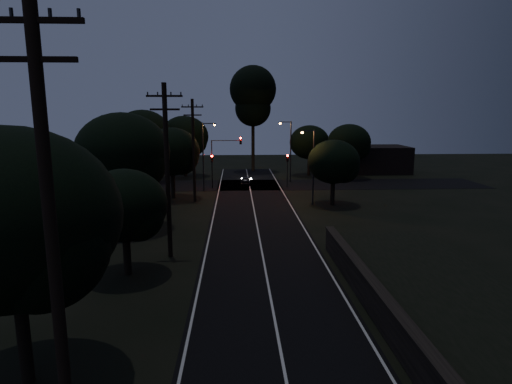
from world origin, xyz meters
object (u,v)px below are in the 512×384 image
utility_pole_mid (167,169)px  utility_pole_far (193,149)px  utility_pole_near (52,244)px  streetlight_b (289,147)px  signal_left (212,165)px  signal_right (287,165)px  signal_mast (226,153)px  tall_pine (253,95)px  streetlight_a (205,152)px  streetlight_c (312,162)px  car (246,181)px

utility_pole_mid → utility_pole_far: 17.00m
utility_pole_near → streetlight_b: bearing=76.2°
signal_left → signal_right: (9.20, 0.00, 0.00)m
utility_pole_near → signal_mast: size_ratio=1.92×
signal_right → streetlight_b: bearing=80.0°
signal_mast → streetlight_b: (8.22, 4.01, 0.30)m
utility_pole_mid → tall_pine: tall_pine is taller
utility_pole_near → tall_pine: size_ratio=0.74×
signal_mast → streetlight_a: 3.13m
streetlight_c → utility_pole_near: bearing=-110.3°
utility_pole_near → tall_pine: bearing=83.0°
streetlight_b → streetlight_c: streetlight_b is taller
signal_right → signal_mast: 7.66m
signal_left → streetlight_c: 14.52m
streetlight_b → signal_mast: bearing=-154.0°
signal_right → streetlight_a: streetlight_a is taller
utility_pole_far → streetlight_a: size_ratio=1.31×
signal_left → streetlight_c: streetlight_c is taller
utility_pole_near → streetlight_a: (0.69, 40.00, -1.61)m
signal_left → utility_pole_far: bearing=-99.9°
signal_left → car: 5.25m
utility_pole_mid → streetlight_c: (11.83, 15.00, -1.39)m
tall_pine → streetlight_b: 13.73m
utility_pole_mid → tall_pine: (7.00, 40.00, 5.90)m
signal_left → streetlight_b: bearing=22.0°
streetlight_c → utility_pole_mid: bearing=-128.3°
streetlight_a → signal_left: bearing=70.4°
utility_pole_far → tall_pine: tall_pine is taller
utility_pole_near → signal_mast: 42.15m
utility_pole_near → tall_pine: tall_pine is taller
signal_mast → utility_pole_mid: bearing=-97.0°
utility_pole_mid → signal_right: bearing=67.0°
utility_pole_mid → car: size_ratio=3.56×
tall_pine → signal_left: bearing=-110.5°
signal_left → streetlight_b: 10.84m
utility_pole_mid → utility_pole_far: bearing=90.0°
tall_pine → signal_left: tall_pine is taller
signal_left → car: signal_left is taller
signal_right → streetlight_c: (1.23, -9.99, 1.51)m
utility_pole_near → car: size_ratio=3.89×
utility_pole_far → signal_left: utility_pole_far is taller
utility_pole_mid → utility_pole_near: bearing=-90.0°
signal_right → streetlight_b: 4.45m
signal_right → streetlight_a: size_ratio=0.51×
utility_pole_far → signal_right: (10.60, 7.99, -2.65)m
signal_mast → tall_pine: bearing=75.4°
utility_pole_far → signal_left: size_ratio=2.56×
signal_mast → streetlight_b: 9.15m
streetlight_c → streetlight_b: bearing=92.1°
utility_pole_mid → signal_mast: (3.09, 24.99, -1.40)m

